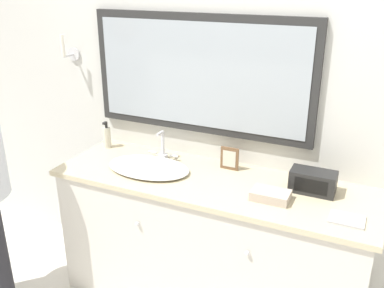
% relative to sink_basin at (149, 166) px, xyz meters
% --- Properties ---
extents(wall_back, '(8.00, 0.18, 2.55)m').
position_rel_sink_basin_xyz_m(wall_back, '(0.38, 0.34, 0.41)').
color(wall_back, silver).
rests_on(wall_back, ground_plane).
extents(vanity_counter, '(1.84, 0.59, 0.85)m').
position_rel_sink_basin_xyz_m(vanity_counter, '(0.39, 0.02, -0.44)').
color(vanity_counter, beige).
rests_on(vanity_counter, ground_plane).
extents(sink_basin, '(0.51, 0.38, 0.19)m').
position_rel_sink_basin_xyz_m(sink_basin, '(0.00, 0.00, 0.00)').
color(sink_basin, white).
rests_on(sink_basin, vanity_counter).
extents(soap_bottle, '(0.05, 0.05, 0.18)m').
position_rel_sink_basin_xyz_m(soap_bottle, '(-0.43, 0.19, 0.06)').
color(soap_bottle, beige).
rests_on(soap_bottle, vanity_counter).
extents(appliance_box, '(0.24, 0.13, 0.12)m').
position_rel_sink_basin_xyz_m(appliance_box, '(0.94, 0.12, 0.04)').
color(appliance_box, black).
rests_on(appliance_box, vanity_counter).
extents(picture_frame, '(0.11, 0.01, 0.14)m').
position_rel_sink_basin_xyz_m(picture_frame, '(0.43, 0.20, 0.05)').
color(picture_frame, brown).
rests_on(picture_frame, vanity_counter).
extents(hand_towel_near_sink, '(0.20, 0.13, 0.05)m').
position_rel_sink_basin_xyz_m(hand_towel_near_sink, '(0.76, -0.06, 0.01)').
color(hand_towel_near_sink, '#B7A899').
rests_on(hand_towel_near_sink, vanity_counter).
extents(metal_tray, '(0.16, 0.12, 0.01)m').
position_rel_sink_basin_xyz_m(metal_tray, '(1.14, -0.10, -0.01)').
color(metal_tray, '#ADADB2').
rests_on(metal_tray, vanity_counter).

